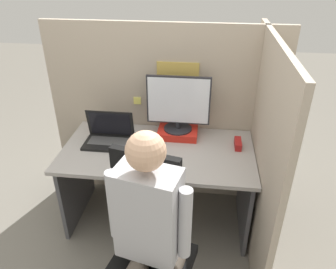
# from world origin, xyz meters

# --- Properties ---
(ground_plane) EXTENTS (12.00, 12.00, 0.00)m
(ground_plane) POSITION_xyz_m (0.00, 0.00, 0.00)
(ground_plane) COLOR slate
(cubicle_panel_back) EXTENTS (1.97, 0.05, 1.59)m
(cubicle_panel_back) POSITION_xyz_m (0.00, 0.80, 0.80)
(cubicle_panel_back) COLOR tan
(cubicle_panel_back) RESTS_ON ground
(cubicle_panel_right) EXTENTS (0.04, 1.43, 1.59)m
(cubicle_panel_right) POSITION_xyz_m (0.76, 0.31, 0.79)
(cubicle_panel_right) COLOR tan
(cubicle_panel_right) RESTS_ON ground
(desk) EXTENTS (1.47, 0.77, 0.71)m
(desk) POSITION_xyz_m (0.00, 0.39, 0.54)
(desk) COLOR #9E9993
(desk) RESTS_ON ground
(paper_box) EXTENTS (0.32, 0.24, 0.06)m
(paper_box) POSITION_xyz_m (0.13, 0.63, 0.74)
(paper_box) COLOR red
(paper_box) RESTS_ON desk
(monitor) EXTENTS (0.50, 0.23, 0.45)m
(monitor) POSITION_xyz_m (0.13, 0.63, 1.00)
(monitor) COLOR #232328
(monitor) RESTS_ON paper_box
(laptop) EXTENTS (0.38, 0.24, 0.25)m
(laptop) POSITION_xyz_m (-0.40, 0.44, 0.76)
(laptop) COLOR black
(laptop) RESTS_ON desk
(mouse) EXTENTS (0.06, 0.04, 0.03)m
(mouse) POSITION_xyz_m (-0.14, 0.28, 0.73)
(mouse) COLOR gray
(mouse) RESTS_ON desk
(stapler) EXTENTS (0.05, 0.15, 0.05)m
(stapler) POSITION_xyz_m (0.61, 0.50, 0.74)
(stapler) COLOR #A31919
(stapler) RESTS_ON desk
(carrot_toy) EXTENTS (0.05, 0.13, 0.05)m
(carrot_toy) POSITION_xyz_m (-0.03, 0.17, 0.74)
(carrot_toy) COLOR orange
(carrot_toy) RESTS_ON desk
(office_chair) EXTENTS (0.55, 0.61, 1.05)m
(office_chair) POSITION_xyz_m (0.05, -0.33, 0.52)
(office_chair) COLOR black
(office_chair) RESTS_ON ground
(person) EXTENTS (0.47, 0.49, 1.33)m
(person) POSITION_xyz_m (0.09, -0.49, 0.76)
(person) COLOR brown
(person) RESTS_ON ground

